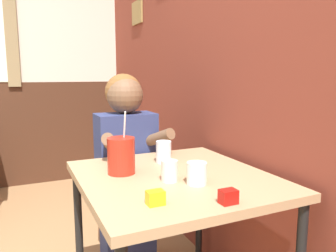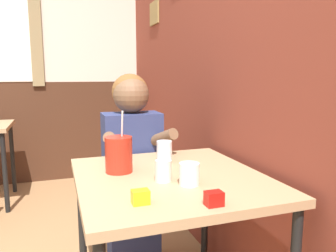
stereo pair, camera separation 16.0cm
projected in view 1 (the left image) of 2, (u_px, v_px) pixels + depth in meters
name	position (u px, v px, depth m)	size (l,w,h in m)	color
brick_wall_right	(168.00, 52.00, 2.54)	(0.08, 4.75, 2.70)	brown
main_table	(174.00, 191.00, 1.47)	(0.81, 0.87, 0.74)	tan
person_seated	(126.00, 166.00, 1.96)	(0.42, 0.41, 1.19)	navy
cocktail_pitcher	(121.00, 156.00, 1.47)	(0.12, 0.12, 0.28)	#B22819
glass_near_pitcher	(164.00, 152.00, 1.66)	(0.08, 0.08, 0.11)	silver
glass_center	(197.00, 173.00, 1.33)	(0.08, 0.08, 0.09)	silver
glass_far_side	(170.00, 171.00, 1.37)	(0.07, 0.07, 0.09)	silver
condiment_ketchup	(228.00, 197.00, 1.13)	(0.06, 0.04, 0.05)	#B7140F
condiment_mustard	(155.00, 198.00, 1.12)	(0.06, 0.04, 0.05)	yellow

